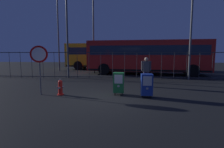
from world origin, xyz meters
TOP-DOWN VIEW (x-y plane):
  - ground_plane at (0.00, 0.00)m, footprint 60.00×60.00m
  - fire_hydrant at (-2.00, 0.49)m, footprint 0.33×0.31m
  - newspaper_box_primary at (0.64, 0.73)m, footprint 0.48×0.42m
  - newspaper_box_secondary at (1.85, 0.31)m, footprint 0.48×0.42m
  - stop_sign at (-2.93, 0.50)m, footprint 0.71×0.31m
  - pedestrian at (2.11, 2.85)m, footprint 0.55×0.22m
  - fence_barrier at (-0.00, 5.99)m, footprint 18.03×0.04m
  - bus_near at (2.86, 8.99)m, footprint 10.70×3.61m
  - bus_far at (-0.67, 13.57)m, footprint 10.60×3.16m
  - street_light_near_left at (-6.15, 11.35)m, footprint 0.32×0.32m
  - street_light_near_right at (-3.47, 6.16)m, footprint 0.32×0.32m
  - street_light_far_left at (-2.06, 9.50)m, footprint 0.32×0.32m
  - street_light_far_right at (5.53, 5.85)m, footprint 0.32×0.32m

SIDE VIEW (x-z plane):
  - ground_plane at x=0.00m, z-range 0.00..0.00m
  - fire_hydrant at x=-2.00m, z-range -0.02..0.72m
  - newspaper_box_primary at x=0.64m, z-range 0.06..1.08m
  - newspaper_box_secondary at x=1.85m, z-range 0.06..1.08m
  - pedestrian at x=2.11m, z-range 0.11..1.78m
  - fence_barrier at x=0.00m, z-range 0.02..2.02m
  - stop_sign at x=-2.93m, z-range 0.49..2.72m
  - bus_near at x=2.86m, z-range 0.21..3.21m
  - bus_far at x=-0.67m, z-range 0.21..3.21m
  - street_light_far_right at x=5.53m, z-range 0.56..7.85m
  - street_light_far_left at x=-2.06m, z-range 0.57..8.28m
  - street_light_near_left at x=-6.15m, z-range 0.58..8.80m
  - street_light_near_right at x=-3.47m, z-range 0.58..9.17m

